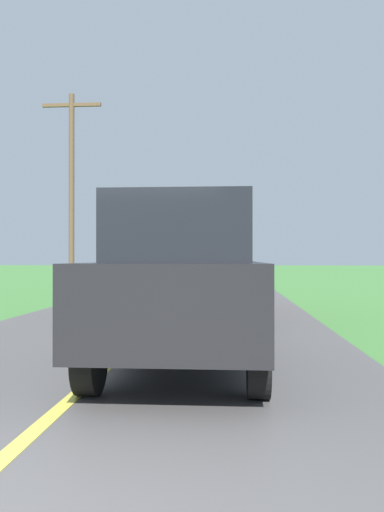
% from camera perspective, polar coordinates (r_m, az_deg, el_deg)
% --- Properties ---
extents(banana_truck_near, '(2.38, 5.82, 2.80)m').
position_cam_1_polar(banana_truck_near, '(12.55, 0.58, 0.34)').
color(banana_truck_near, '#2D2D30').
rests_on(banana_truck_near, road_surface).
extents(utility_pole_roadside, '(2.17, 0.20, 7.34)m').
position_cam_1_polar(utility_pole_roadside, '(19.78, -12.95, 7.43)').
color(utility_pole_roadside, brown).
rests_on(utility_pole_roadside, ground).
extents(following_car, '(1.74, 4.10, 1.92)m').
position_cam_1_polar(following_car, '(5.99, -0.81, -2.82)').
color(following_car, black).
rests_on(following_car, road_surface).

